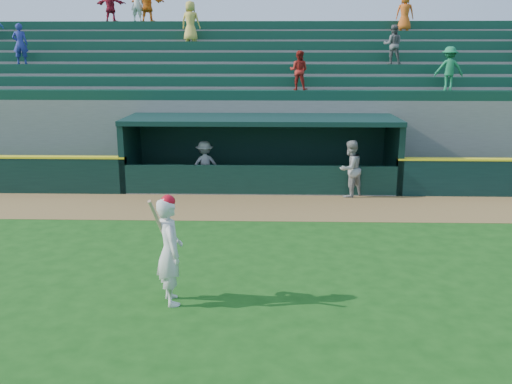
{
  "coord_description": "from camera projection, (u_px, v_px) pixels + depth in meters",
  "views": [
    {
      "loc": [
        0.4,
        -11.99,
        4.65
      ],
      "look_at": [
        0.0,
        1.6,
        1.3
      ],
      "focal_mm": 40.0,
      "sensor_mm": 36.0,
      "label": 1
    }
  ],
  "objects": [
    {
      "name": "dugout_player_inside",
      "position": [
        205.0,
        165.0,
        19.83
      ],
      "size": [
        1.2,
        0.9,
        1.65
      ],
      "primitive_type": "imported",
      "rotation": [
        0.0,
        0.0,
        3.44
      ],
      "color": "#A6A6A1",
      "rests_on": "ground"
    },
    {
      "name": "ground",
      "position": [
        254.0,
        265.0,
        12.76
      ],
      "size": [
        120.0,
        120.0,
        0.0
      ],
      "primitive_type": "plane",
      "color": "#164711",
      "rests_on": "ground"
    },
    {
      "name": "dugout_player_front",
      "position": [
        350.0,
        169.0,
        18.61
      ],
      "size": [
        1.15,
        1.14,
        1.87
      ],
      "primitive_type": "imported",
      "rotation": [
        0.0,
        0.0,
        3.89
      ],
      "color": "gray",
      "rests_on": "ground"
    },
    {
      "name": "warning_track",
      "position": [
        259.0,
        207.0,
        17.51
      ],
      "size": [
        40.0,
        3.0,
        0.01
      ],
      "primitive_type": "cube",
      "color": "olive",
      "rests_on": "ground"
    },
    {
      "name": "dugout",
      "position": [
        261.0,
        147.0,
        20.2
      ],
      "size": [
        9.4,
        2.8,
        2.46
      ],
      "color": "slate",
      "rests_on": "ground"
    },
    {
      "name": "stands",
      "position": [
        263.0,
        106.0,
        24.39
      ],
      "size": [
        34.5,
        6.27,
        7.58
      ],
      "color": "slate",
      "rests_on": "ground"
    },
    {
      "name": "batter_at_plate",
      "position": [
        170.0,
        250.0,
        10.64
      ],
      "size": [
        0.73,
        0.91,
        2.13
      ],
      "color": "silver",
      "rests_on": "ground"
    }
  ]
}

